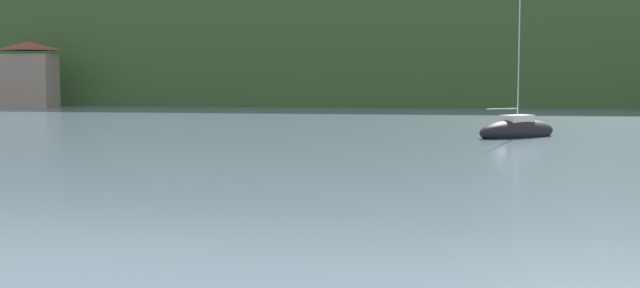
{
  "coord_description": "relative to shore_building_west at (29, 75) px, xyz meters",
  "views": [
    {
      "loc": [
        4.53,
        23.88,
        2.86
      ],
      "look_at": [
        0.0,
        46.56,
        1.02
      ],
      "focal_mm": 42.11,
      "sensor_mm": 36.0,
      "label": 1
    }
  ],
  "objects": [
    {
      "name": "sailboat_far_5",
      "position": [
        57.41,
        -44.25,
        -3.68
      ],
      "size": [
        5.09,
        5.11,
        8.48
      ],
      "rotation": [
        0.0,
        0.0,
        0.79
      ],
      "color": "black",
      "rests_on": "ground_plane"
    },
    {
      "name": "wooded_hillside",
      "position": [
        72.13,
        44.7,
        3.51
      ],
      "size": [
        352.0,
        65.79,
        47.9
      ],
      "color": "#38562D",
      "rests_on": "ground_plane"
    },
    {
      "name": "shore_building_west",
      "position": [
        0.0,
        0.0,
        0.0
      ],
      "size": [
        7.11,
        3.43,
        8.3
      ],
      "color": "gray",
      "rests_on": "ground_plane"
    }
  ]
}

